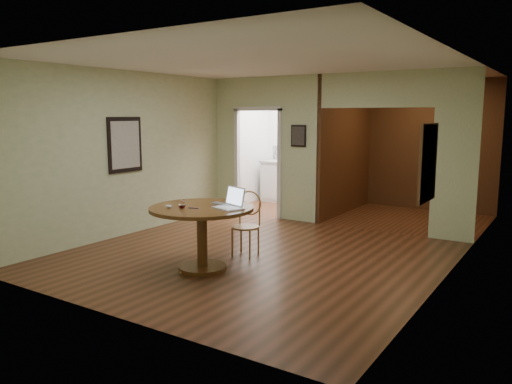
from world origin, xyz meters
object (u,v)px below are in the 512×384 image
Objects in this scene: dining_table at (202,223)px; closed_laptop at (220,204)px; chair at (247,220)px; open_laptop at (231,203)px.

dining_table is 0.33m from closed_laptop.
chair is (0.09, 0.90, -0.10)m from dining_table.
dining_table is 1.45× the size of chair.
chair is 0.78m from closed_laptop.
closed_laptop is at bearing -175.25° from open_laptop.
closed_laptop is (-0.23, 0.06, -0.05)m from open_laptop.
closed_laptop reaches higher than dining_table.
dining_table is 0.91m from chair.
chair is 2.91× the size of closed_laptop.
open_laptop reaches higher than dining_table.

